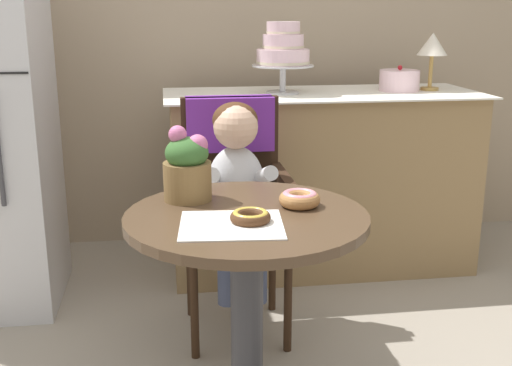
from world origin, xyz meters
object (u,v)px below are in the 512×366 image
at_px(donut_mid, 300,198).
at_px(round_layer_cake, 399,80).
at_px(seated_child, 237,178).
at_px(tiered_cake_stand, 283,51).
at_px(cafe_table, 247,280).
at_px(table_lamp, 432,47).
at_px(wicker_chair, 233,177).
at_px(donut_front, 249,216).
at_px(flower_vase, 187,166).

bearing_deg(donut_mid, round_layer_cake, 58.52).
distance_m(seated_child, tiered_cake_stand, 0.90).
xyz_separation_m(cafe_table, tiered_cake_stand, (0.35, 1.30, 0.60)).
bearing_deg(table_lamp, wicker_chair, -150.96).
distance_m(donut_mid, table_lamp, 1.62).
distance_m(wicker_chair, seated_child, 0.16).
relative_size(cafe_table, donut_mid, 5.73).
height_order(wicker_chair, round_layer_cake, round_layer_cake).
bearing_deg(donut_front, table_lamp, 51.62).
bearing_deg(round_layer_cake, wicker_chair, -146.85).
distance_m(seated_child, round_layer_cake, 1.21).
bearing_deg(donut_front, tiered_cake_stand, 75.80).
xyz_separation_m(wicker_chair, donut_mid, (0.13, -0.68, 0.11)).
distance_m(wicker_chair, tiered_cake_stand, 0.80).
relative_size(wicker_chair, tiered_cake_stand, 2.80).
relative_size(round_layer_cake, table_lamp, 0.70).
distance_m(seated_child, donut_front, 0.66).
height_order(donut_front, round_layer_cake, round_layer_cake).
distance_m(cafe_table, donut_mid, 0.29).
relative_size(cafe_table, wicker_chair, 0.75).
distance_m(wicker_chair, donut_mid, 0.70).
bearing_deg(table_lamp, donut_front, -128.38).
bearing_deg(flower_vase, tiered_cake_stand, 65.74).
bearing_deg(round_layer_cake, flower_vase, -133.97).
xyz_separation_m(wicker_chair, seated_child, (0.00, -0.16, 0.04)).
bearing_deg(donut_mid, seated_child, 104.16).
distance_m(donut_front, tiered_cake_stand, 1.48).
relative_size(seated_child, table_lamp, 2.55).
xyz_separation_m(round_layer_cake, table_lamp, (0.16, 0.00, 0.16)).
bearing_deg(donut_mid, table_lamp, 53.51).
bearing_deg(table_lamp, round_layer_cake, -179.47).
bearing_deg(wicker_chair, tiered_cake_stand, 56.16).
height_order(cafe_table, donut_front, donut_front).
bearing_deg(tiered_cake_stand, donut_front, -104.20).
relative_size(flower_vase, tiered_cake_stand, 0.69).
height_order(wicker_chair, donut_front, wicker_chair).
relative_size(donut_mid, flower_vase, 0.53).
xyz_separation_m(donut_mid, round_layer_cake, (0.78, 1.27, 0.21)).
bearing_deg(wicker_chair, seated_child, -95.56).
bearing_deg(seated_child, round_layer_cake, 39.51).
bearing_deg(donut_front, flower_vase, 122.26).
relative_size(cafe_table, round_layer_cake, 3.62).
bearing_deg(donut_mid, wicker_chair, 100.99).
xyz_separation_m(seated_child, donut_mid, (0.13, -0.52, 0.07)).
relative_size(cafe_table, table_lamp, 2.53).
xyz_separation_m(cafe_table, table_lamp, (1.11, 1.32, 0.61)).
relative_size(donut_front, donut_mid, 0.92).
relative_size(wicker_chair, seated_child, 1.31).
relative_size(wicker_chair, round_layer_cake, 4.79).
relative_size(flower_vase, table_lamp, 0.83).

